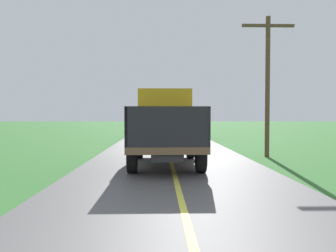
% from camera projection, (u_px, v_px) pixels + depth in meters
% --- Properties ---
extents(banana_truck_near, '(2.38, 5.82, 2.80)m').
position_uv_depth(banana_truck_near, '(165.00, 125.00, 12.43)').
color(banana_truck_near, '#2D2D30').
rests_on(banana_truck_near, road_surface).
extents(banana_truck_far, '(2.38, 5.81, 2.80)m').
position_uv_depth(banana_truck_far, '(166.00, 120.00, 26.37)').
color(banana_truck_far, '#2D2D30').
rests_on(banana_truck_far, road_surface).
extents(utility_pole_roadside, '(2.30, 0.20, 6.18)m').
position_uv_depth(utility_pole_roadside, '(268.00, 80.00, 14.37)').
color(utility_pole_roadside, brown).
rests_on(utility_pole_roadside, ground).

